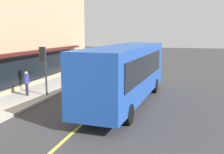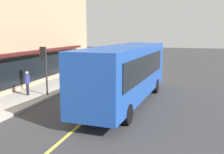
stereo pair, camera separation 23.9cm
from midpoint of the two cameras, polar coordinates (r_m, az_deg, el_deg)
ground at (r=17.44m, az=0.22°, el=-4.56°), size 120.00×120.00×0.00m
sidewalk at (r=19.53m, az=-15.18°, el=-3.14°), size 80.00×3.12×0.15m
lane_centre_stripe at (r=17.44m, az=0.22°, el=-4.55°), size 36.00×0.16×0.01m
bus at (r=15.77m, az=3.61°, el=1.25°), size 11.28×3.30×3.50m
traffic_light at (r=17.89m, az=-14.20°, el=3.74°), size 0.30×0.52×3.20m
car_navy at (r=23.61m, az=-2.34°, el=1.02°), size 4.31×1.89×1.52m
pedestrian_mid_block at (r=18.22m, az=-17.54°, el=-0.83°), size 0.34×0.34×1.61m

